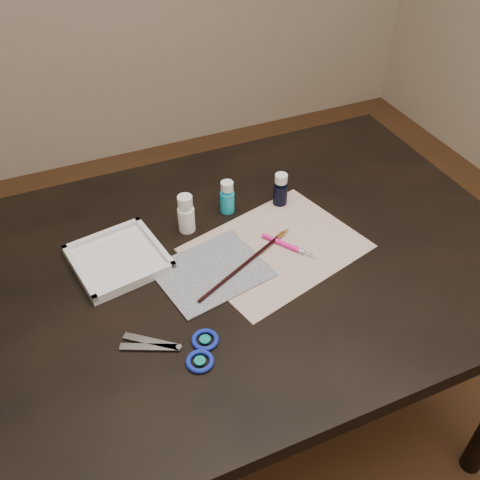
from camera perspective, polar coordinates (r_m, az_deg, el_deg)
name	(u,v)px	position (r m, az deg, el deg)	size (l,w,h in m)	color
ground	(240,429)	(1.82, 0.00, -19.47)	(3.50, 3.50, 0.02)	#422614
table	(240,356)	(1.50, 0.00, -12.28)	(1.30, 0.90, 0.75)	black
paper	(276,248)	(1.24, 3.87, -0.83)	(0.38, 0.29, 0.00)	silver
canvas	(212,271)	(1.18, -3.03, -3.36)	(0.23, 0.18, 0.00)	black
paint_bottle_white	(186,213)	(1.27, -5.78, 2.84)	(0.04, 0.04, 0.10)	white
paint_bottle_cyan	(227,197)	(1.32, -1.37, 4.63)	(0.04, 0.04, 0.09)	#15A6CD
paint_bottle_navy	(280,189)	(1.35, 4.34, 5.41)	(0.04, 0.04, 0.09)	black
paintbrush	(248,261)	(1.19, 0.84, -2.30)	(0.32, 0.01, 0.01)	black
craft_knife	(289,246)	(1.24, 5.29, -0.66)	(0.14, 0.01, 0.01)	#EB1D8D
scissors	(169,350)	(1.04, -7.62, -11.51)	(0.21, 0.11, 0.01)	silver
palette_tray	(118,258)	(1.23, -12.83, -1.91)	(0.19, 0.19, 0.02)	silver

